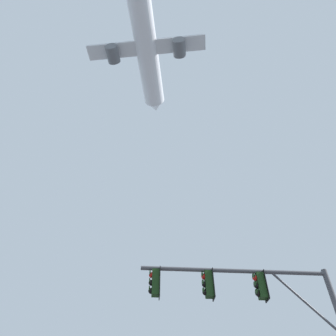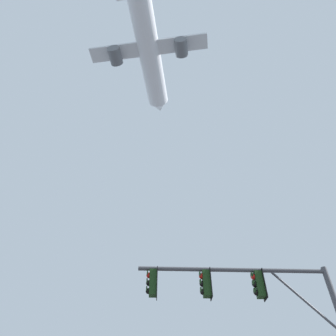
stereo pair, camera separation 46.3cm
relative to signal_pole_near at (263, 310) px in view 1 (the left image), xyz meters
name	(u,v)px [view 1 (the left image)]	position (x,y,z in m)	size (l,w,h in m)	color
signal_pole_near	(263,310)	(0.00, 0.00, 0.00)	(6.89, 0.60, 6.72)	#4C4C51
airplane	(147,50)	(-5.94, 11.83, 41.01)	(17.42, 22.55, 6.14)	white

